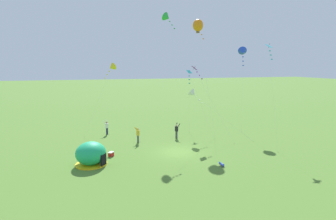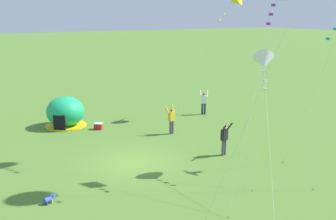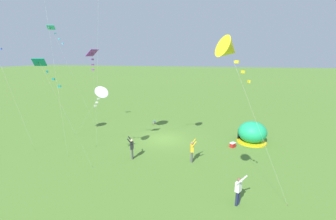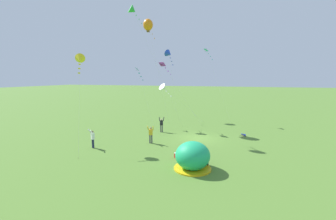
% 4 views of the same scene
% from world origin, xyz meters
% --- Properties ---
extents(ground_plane, '(300.00, 300.00, 0.00)m').
position_xyz_m(ground_plane, '(0.00, 0.00, 0.00)').
color(ground_plane, '#517A2D').
extents(popup_tent, '(2.81, 2.81, 2.10)m').
position_xyz_m(popup_tent, '(-8.58, -1.18, 1.00)').
color(popup_tent, '#1EAD6B').
rests_on(popup_tent, ground).
extents(cooler_box, '(0.62, 0.64, 0.44)m').
position_xyz_m(cooler_box, '(-6.71, 0.51, 0.22)').
color(cooler_box, red).
rests_on(cooler_box, ground).
extents(toddler_crawling, '(0.39, 0.55, 0.32)m').
position_xyz_m(toddler_crawling, '(2.52, -4.88, 0.18)').
color(toddler_crawling, blue).
rests_on(toddler_crawling, ground).
extents(person_flying_kite, '(0.66, 0.72, 1.89)m').
position_xyz_m(person_flying_kite, '(-6.61, 9.12, 1.00)').
color(person_flying_kite, '#1E2347').
rests_on(person_flying_kite, ground).
extents(person_with_toddler, '(0.56, 0.69, 1.89)m').
position_xyz_m(person_with_toddler, '(-3.37, 4.36, 1.00)').
color(person_with_toddler, '#4C4C51').
rests_on(person_with_toddler, ground).
extents(person_arms_raised, '(0.58, 0.70, 1.89)m').
position_xyz_m(person_arms_raised, '(1.53, 4.93, 1.00)').
color(person_arms_raised, '#4C4C51').
rests_on(person_arms_raised, ground).
extents(kite_yellow, '(4.58, 3.14, 9.20)m').
position_xyz_m(kite_yellow, '(-5.57, 10.95, 8.60)').
color(kite_yellow, silver).
rests_on(kite_yellow, ground).
extents(kite_teal, '(1.36, 3.27, 8.21)m').
position_xyz_m(kite_teal, '(4.86, 9.57, 7.54)').
color(kite_teal, silver).
rests_on(kite_teal, ground).
extents(kite_white, '(6.75, 5.28, 6.04)m').
position_xyz_m(kite_white, '(3.77, 5.40, 5.41)').
color(kite_white, silver).
rests_on(kite_white, ground).
extents(kite_purple, '(3.57, 5.31, 8.82)m').
position_xyz_m(kite_purple, '(4.18, 5.46, 8.19)').
color(kite_purple, silver).
rests_on(kite_purple, ground).
extents(kite_blue, '(1.65, 2.79, 11.40)m').
position_xyz_m(kite_blue, '(11.67, 7.22, 10.66)').
color(kite_blue, silver).
rests_on(kite_blue, ground).
extents(kite_cyan, '(1.69, 4.68, 11.29)m').
position_xyz_m(kite_cyan, '(11.03, 0.75, 10.46)').
color(kite_cyan, silver).
rests_on(kite_cyan, ground).
extents(kite_green, '(5.29, 6.02, 15.50)m').
position_xyz_m(kite_green, '(1.33, 8.48, 14.83)').
color(kite_green, silver).
rests_on(kite_green, ground).
extents(kite_orange, '(2.29, 3.25, 14.81)m').
position_xyz_m(kite_orange, '(5.48, 8.27, 14.02)').
color(kite_orange, silver).
rests_on(kite_orange, ground).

